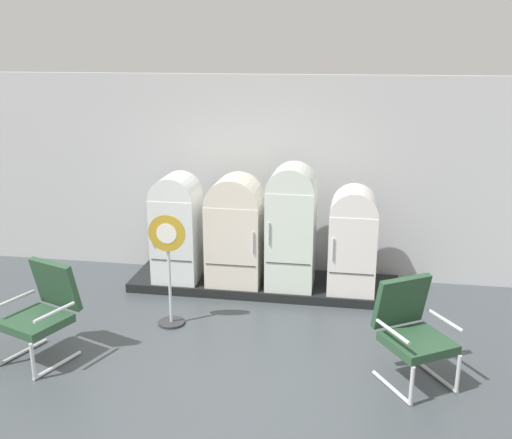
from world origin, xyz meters
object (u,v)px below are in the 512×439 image
armchair_right (411,328)px  refrigerator_1 (235,228)px  armchair_left (43,308)px  sign_stand (169,274)px  refrigerator_3 (353,237)px  refrigerator_0 (177,225)px  refrigerator_2 (291,223)px

armchair_right → refrigerator_1: bearing=138.5°
armchair_left → armchair_right: size_ratio=1.00×
refrigerator_1 → armchair_left: bearing=-128.2°
refrigerator_1 → sign_stand: size_ratio=1.07×
refrigerator_3 → sign_stand: (-2.12, -1.16, -0.19)m
refrigerator_0 → refrigerator_1: size_ratio=1.00×
refrigerator_0 → armchair_left: refrigerator_0 is taller
refrigerator_0 → refrigerator_2: bearing=1.0°
refrigerator_0 → armchair_left: 2.27m
refrigerator_2 → sign_stand: 1.79m
armchair_left → armchair_right: bearing=2.8°
armchair_right → refrigerator_3: bearing=107.4°
refrigerator_0 → refrigerator_2: refrigerator_2 is taller
refrigerator_3 → sign_stand: bearing=-151.3°
armchair_right → sign_stand: bearing=164.5°
sign_stand → refrigerator_1: bearing=64.2°
armchair_right → sign_stand: sign_stand is taller
refrigerator_0 → refrigerator_1: bearing=1.6°
refrigerator_2 → armchair_right: refrigerator_2 is taller
armchair_left → sign_stand: sign_stand is taller
refrigerator_1 → armchair_right: (2.16, -1.91, -0.33)m
armchair_right → sign_stand: (-2.72, 0.75, 0.10)m
refrigerator_3 → armchair_right: 2.02m
refrigerator_1 → armchair_left: refrigerator_1 is taller
refrigerator_3 → armchair_left: 3.84m
refrigerator_1 → armchair_right: 2.90m
refrigerator_0 → sign_stand: (0.24, -1.14, -0.25)m
refrigerator_0 → armchair_right: refrigerator_0 is taller
refrigerator_0 → armchair_right: size_ratio=1.41×
refrigerator_2 → armchair_right: bearing=-53.8°
sign_stand → armchair_right: bearing=-15.5°
refrigerator_0 → sign_stand: bearing=-78.1°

